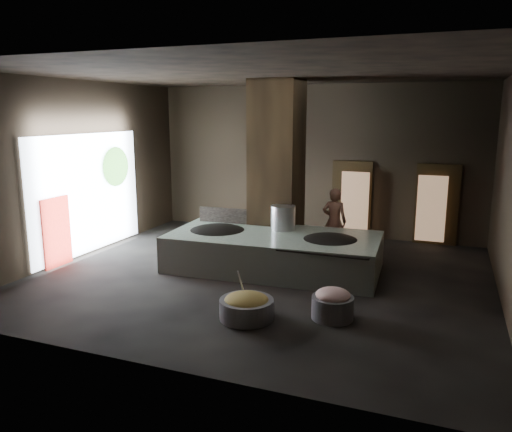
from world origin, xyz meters
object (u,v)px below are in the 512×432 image
at_px(hearth_platform, 273,252).
at_px(veg_basin, 247,309).
at_px(meat_basin, 333,307).
at_px(wok_right, 330,243).
at_px(wok_left, 217,234).
at_px(cook, 334,221).
at_px(stock_pot, 283,219).

xyz_separation_m(hearth_platform, veg_basin, (0.51, -2.95, -0.25)).
bearing_deg(meat_basin, wok_right, 104.31).
relative_size(wok_left, veg_basin, 1.57).
bearing_deg(wok_right, hearth_platform, -177.88).
relative_size(cook, veg_basin, 1.77).
xyz_separation_m(hearth_platform, wok_left, (-1.45, -0.05, 0.32)).
distance_m(hearth_platform, wok_left, 1.49).
distance_m(hearth_platform, wok_right, 1.39).
bearing_deg(veg_basin, wok_right, 74.37).
height_order(hearth_platform, meat_basin, hearth_platform).
distance_m(cook, veg_basin, 4.87).
relative_size(hearth_platform, wok_left, 3.17).
relative_size(wok_left, meat_basin, 2.04).
bearing_deg(wok_right, stock_pot, 158.96).
bearing_deg(stock_pot, wok_left, -158.20).
xyz_separation_m(stock_pot, meat_basin, (1.92, -2.93, -0.92)).
xyz_separation_m(wok_right, cook, (-0.30, 1.80, 0.13)).
xyz_separation_m(hearth_platform, cook, (1.05, 1.85, 0.45)).
height_order(wok_right, veg_basin, wok_right).
distance_m(wok_left, wok_right, 2.80).
bearing_deg(wok_right, wok_left, -177.95).
bearing_deg(cook, meat_basin, 102.91).
height_order(veg_basin, meat_basin, meat_basin).
xyz_separation_m(cook, meat_basin, (0.92, -4.23, -0.67)).
relative_size(hearth_platform, veg_basin, 4.98).
xyz_separation_m(hearth_platform, stock_pot, (0.05, 0.55, 0.70)).
xyz_separation_m(hearth_platform, wok_right, (1.35, 0.05, 0.32)).
xyz_separation_m(hearth_platform, meat_basin, (1.97, -2.38, -0.22)).
bearing_deg(veg_basin, wok_left, 124.11).
bearing_deg(cook, stock_pot, 53.04).
distance_m(wok_right, meat_basin, 2.56).
height_order(stock_pot, cook, cook).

